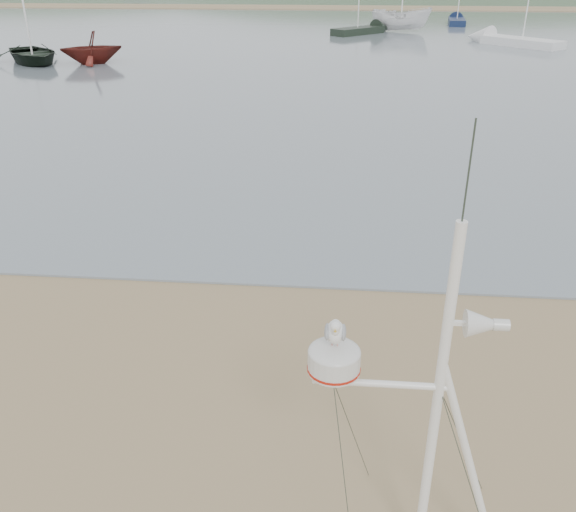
# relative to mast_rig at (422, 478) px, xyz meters

# --- Properties ---
(ground) EXTENTS (560.00, 560.00, 0.00)m
(ground) POSITION_rel_mast_rig_xyz_m (-4.09, 1.35, -1.06)
(ground) COLOR olive
(ground) RESTS_ON ground
(sandbar) EXTENTS (560.00, 7.00, 0.07)m
(sandbar) POSITION_rel_mast_rig_xyz_m (-4.09, 71.35, -0.98)
(sandbar) COLOR olive
(sandbar) RESTS_ON water
(hill_ridge) EXTENTS (620.00, 180.00, 80.00)m
(hill_ridge) POSITION_rel_mast_rig_xyz_m (14.42, 236.35, -20.75)
(hill_ridge) COLOR #213817
(hill_ridge) RESTS_ON ground
(mast_rig) EXTENTS (1.94, 2.07, 4.38)m
(mast_rig) POSITION_rel_mast_rig_xyz_m (0.00, 0.00, 0.00)
(mast_rig) COLOR white
(mast_rig) RESTS_ON ground
(boat_dark) EXTENTS (3.28, 3.01, 4.84)m
(boat_dark) POSITION_rel_mast_rig_xyz_m (-18.06, 29.38, 1.40)
(boat_dark) COLOR black
(boat_dark) RESTS_ON water
(boat_red) EXTENTS (2.80, 3.27, 3.24)m
(boat_red) POSITION_rel_mast_rig_xyz_m (-14.71, 29.54, 0.60)
(boat_red) COLOR #591A14
(boat_red) RESTS_ON water
(boat_white) EXTENTS (1.96, 1.92, 4.64)m
(boat_white) POSITION_rel_mast_rig_xyz_m (3.39, 47.34, 1.30)
(boat_white) COLOR silver
(boat_white) RESTS_ON water
(sailboat_dark_mid) EXTENTS (5.08, 5.22, 5.86)m
(sailboat_dark_mid) POSITION_rel_mast_rig_xyz_m (0.97, 46.05, -0.75)
(sailboat_dark_mid) COLOR black
(sailboat_dark_mid) RESTS_ON ground
(sailboat_white_near) EXTENTS (6.06, 6.26, 6.96)m
(sailboat_white_near) POSITION_rel_mast_rig_xyz_m (9.42, 40.54, -0.75)
(sailboat_white_near) COLOR silver
(sailboat_white_near) RESTS_ON ground
(sailboat_blue_far) EXTENTS (1.96, 5.61, 5.52)m
(sailboat_blue_far) POSITION_rel_mast_rig_xyz_m (8.78, 54.35, -0.75)
(sailboat_blue_far) COLOR #111E3E
(sailboat_blue_far) RESTS_ON ground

